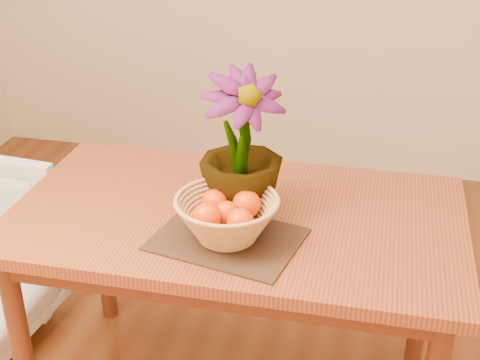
# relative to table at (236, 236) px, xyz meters

# --- Properties ---
(table) EXTENTS (1.40, 0.80, 0.75)m
(table) POSITION_rel_table_xyz_m (0.00, 0.00, 0.00)
(table) COLOR brown
(table) RESTS_ON floor
(placemat) EXTENTS (0.46, 0.38, 0.01)m
(placemat) POSITION_rel_table_xyz_m (0.01, -0.17, 0.09)
(placemat) COLOR #331C12
(placemat) RESTS_ON table
(wicker_basket) EXTENTS (0.30, 0.30, 0.12)m
(wicker_basket) POSITION_rel_table_xyz_m (0.01, -0.17, 0.15)
(wicker_basket) COLOR tan
(wicker_basket) RESTS_ON placemat
(orange_pile) EXTENTS (0.18, 0.18, 0.08)m
(orange_pile) POSITION_rel_table_xyz_m (0.01, -0.17, 0.18)
(orange_pile) COLOR red
(orange_pile) RESTS_ON wicker_basket
(potted_plant) EXTENTS (0.35, 0.35, 0.45)m
(potted_plant) POSITION_rel_table_xyz_m (0.02, -0.01, 0.31)
(potted_plant) COLOR #1D4413
(potted_plant) RESTS_ON table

